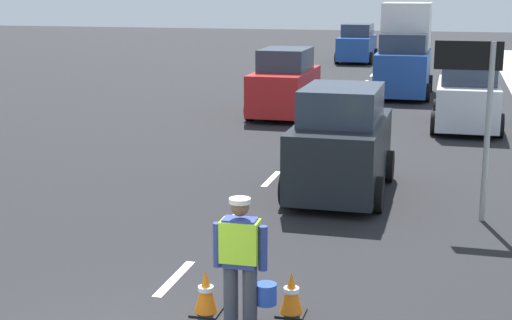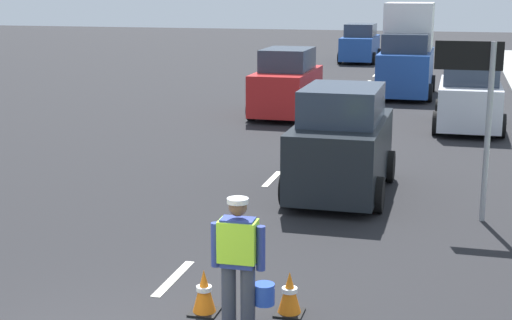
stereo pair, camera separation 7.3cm
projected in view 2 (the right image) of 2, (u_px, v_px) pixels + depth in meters
The scene contains 11 objects.
ground_plane at pixel (350, 100), 28.09m from camera, with size 96.00×96.00×0.00m, color black.
lane_center_line at pixel (364, 86), 32.05m from camera, with size 0.14×46.40×0.01m.
road_worker at pixel (240, 257), 9.04m from camera, with size 0.76×0.38×1.67m.
lane_direction_sign at pixel (477, 87), 13.10m from camera, with size 1.16×0.11×3.20m.
traffic_cone_near at pixel (290, 293), 9.61m from camera, with size 0.36×0.36×0.57m.
traffic_cone_far at pixel (204, 292), 9.64m from camera, with size 0.36×0.36×0.59m.
delivery_truck at pixel (407, 54), 29.12m from camera, with size 2.16×4.60×3.54m.
car_oncoming_second at pixel (287, 85), 24.60m from camera, with size 1.93×3.99×2.18m.
car_outgoing_ahead at pixel (342, 144), 15.16m from camera, with size 1.94×3.82×2.20m.
car_oncoming_third at pixel (360, 44), 42.52m from camera, with size 2.05×4.33×2.14m.
car_parked_far at pixel (470, 97), 22.21m from camera, with size 1.99×3.91×2.07m.
Camera 2 is at (3.77, -6.85, 4.09)m, focal length 52.86 mm.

